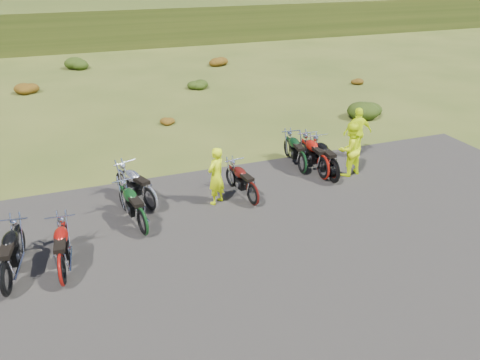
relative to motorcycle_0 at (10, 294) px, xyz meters
name	(u,v)px	position (x,y,z in m)	size (l,w,h in m)	color
ground	(255,227)	(6.01, 0.71, 0.00)	(300.00, 300.00, 0.00)	#3B4918
gravel_pad	(287,269)	(6.01, -1.29, 0.00)	(20.00, 12.00, 0.04)	black
hill_slope	(94,18)	(6.01, 50.71, 0.00)	(300.00, 46.00, 3.00)	#314015
shrub_2	(26,87)	(-0.19, 17.31, 0.38)	(1.30, 1.30, 0.77)	brown
shrub_3	(78,62)	(2.71, 22.61, 0.46)	(1.56, 1.56, 0.92)	#1E320C
shrub_4	(166,119)	(5.61, 9.91, 0.23)	(0.77, 0.77, 0.45)	brown
shrub_5	(197,83)	(8.51, 15.21, 0.31)	(1.03, 1.03, 0.61)	#1E320C
shrub_6	(217,60)	(11.41, 20.51, 0.38)	(1.30, 1.30, 0.77)	brown
shrub_7	(366,107)	(14.31, 7.81, 0.46)	(1.56, 1.56, 0.92)	#1E320C
shrub_8	(355,80)	(17.21, 13.11, 0.23)	(0.77, 0.77, 0.45)	brown
motorcycle_0	(10,294)	(0.00, 0.00, 0.00)	(2.23, 0.74, 1.17)	black
motorcycle_1	(65,285)	(1.12, -0.07, 0.00)	(2.10, 0.70, 1.10)	maroon
motorcycle_2	(144,235)	(3.14, 1.36, 0.00)	(2.15, 0.72, 1.12)	black
motorcycle_3	(151,211)	(3.56, 2.55, 0.00)	(2.20, 0.73, 1.15)	silver
motorcycle_4	(253,205)	(6.41, 1.86, 0.00)	(1.99, 0.66, 1.04)	#480F0C
motorcycle_5	(332,183)	(9.38, 2.34, 0.00)	(2.27, 0.76, 1.19)	black
motorcycle_6	(322,179)	(9.20, 2.68, 0.00)	(2.28, 0.76, 1.19)	#9E150B
motorcycle_7	(302,174)	(8.78, 3.33, 0.00)	(2.12, 0.71, 1.11)	black
person_middle	(216,177)	(5.46, 2.35, 0.87)	(0.63, 0.41, 1.73)	#CEE80C
person_right_a	(349,150)	(10.13, 2.70, 0.90)	(0.87, 0.68, 1.80)	#CEE80C
person_right_b	(357,133)	(11.26, 3.95, 0.91)	(1.06, 0.44, 1.81)	#CEE80C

